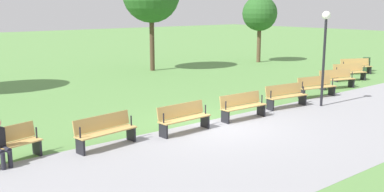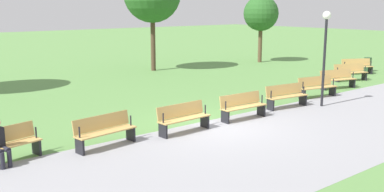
# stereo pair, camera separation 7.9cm
# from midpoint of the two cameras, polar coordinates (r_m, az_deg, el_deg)

# --- Properties ---
(ground_plane) EXTENTS (120.00, 120.00, 0.00)m
(ground_plane) POSITION_cam_midpoint_polar(r_m,az_deg,el_deg) (14.68, 3.30, -3.83)
(ground_plane) COLOR #5B8C47
(path_paving) EXTENTS (43.36, 5.95, 0.01)m
(path_paving) POSITION_cam_midpoint_polar(r_m,az_deg,el_deg) (13.14, 10.09, -5.82)
(path_paving) COLOR #939399
(path_paving) RESTS_ON ground
(bench_0) EXTENTS (1.85, 1.23, 0.89)m
(bench_0) POSITION_cam_midpoint_polar(r_m,az_deg,el_deg) (27.41, 20.50, 3.62)
(bench_0) COLOR tan
(bench_0) RESTS_ON ground
(bench_1) EXTENTS (1.88, 1.11, 0.89)m
(bench_1) POSITION_cam_midpoint_polar(r_m,az_deg,el_deg) (24.83, 19.75, 2.93)
(bench_1) COLOR tan
(bench_1) RESTS_ON ground
(bench_2) EXTENTS (1.89, 0.98, 0.89)m
(bench_2) POSITION_cam_midpoint_polar(r_m,az_deg,el_deg) (22.30, 18.28, 2.13)
(bench_2) COLOR tan
(bench_2) RESTS_ON ground
(bench_3) EXTENTS (1.89, 0.84, 0.89)m
(bench_3) POSITION_cam_midpoint_polar(r_m,az_deg,el_deg) (19.87, 15.85, 1.19)
(bench_3) COLOR tan
(bench_3) RESTS_ON ground
(bench_4) EXTENTS (1.87, 0.70, 0.89)m
(bench_4) POSITION_cam_midpoint_polar(r_m,az_deg,el_deg) (17.58, 12.12, 0.08)
(bench_4) COLOR tan
(bench_4) RESTS_ON ground
(bench_5) EXTENTS (1.85, 0.55, 0.89)m
(bench_5) POSITION_cam_midpoint_polar(r_m,az_deg,el_deg) (15.52, 6.66, -1.24)
(bench_5) COLOR tan
(bench_5) RESTS_ON ground
(bench_6) EXTENTS (1.85, 0.55, 0.89)m
(bench_6) POSITION_cam_midpoint_polar(r_m,az_deg,el_deg) (13.81, -0.97, -2.76)
(bench_6) COLOR tan
(bench_6) RESTS_ON ground
(bench_7) EXTENTS (1.87, 0.70, 0.89)m
(bench_7) POSITION_cam_midpoint_polar(r_m,az_deg,el_deg) (12.61, -10.99, -4.35)
(bench_7) COLOR tan
(bench_7) RESTS_ON ground
(bench_8) EXTENTS (1.89, 0.84, 0.89)m
(bench_8) POSITION_cam_midpoint_polar(r_m,az_deg,el_deg) (12.09, -22.87, -5.76)
(bench_8) COLOR tan
(bench_8) RESTS_ON ground
(tree_3) EXTENTS (2.41, 2.41, 4.59)m
(tree_3) POSITION_cam_midpoint_polar(r_m,az_deg,el_deg) (31.52, 8.93, 10.39)
(tree_3) COLOR brown
(tree_3) RESTS_ON ground
(lamp_post) EXTENTS (0.32, 0.32, 3.69)m
(lamp_post) POSITION_cam_midpoint_polar(r_m,az_deg,el_deg) (17.88, 16.89, 6.90)
(lamp_post) COLOR black
(lamp_post) RESTS_ON ground
(trash_bin) EXTENTS (0.42, 0.42, 0.86)m
(trash_bin) POSITION_cam_midpoint_polar(r_m,az_deg,el_deg) (28.76, 21.71, 3.78)
(trash_bin) COLOR #2D512D
(trash_bin) RESTS_ON ground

